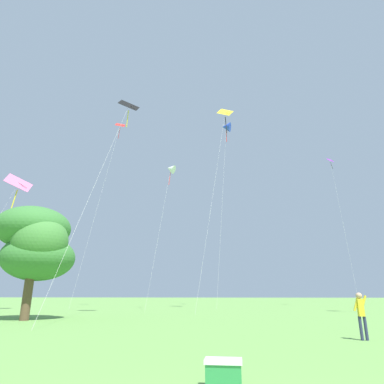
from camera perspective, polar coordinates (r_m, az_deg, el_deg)
name	(u,v)px	position (r m, az deg, el deg)	size (l,w,h in m)	color
kite_white_distant	(171,169)	(38.38, -3.64, 3.89)	(1.67, 5.65, 15.72)	white
kite_black_large	(127,111)	(29.84, -10.93, 13.21)	(1.56, 11.15, 17.78)	black
kite_red_high	(118,134)	(49.49, -12.41, 9.48)	(1.36, 9.35, 25.37)	red
kite_pink_low	(17,189)	(38.84, -27.50, 0.45)	(3.04, 9.92, 13.55)	pink
kite_yellow_diamond	(225,120)	(40.70, 5.56, 12.07)	(3.69, 9.36, 23.10)	yellow
kite_purple_streamer	(332,171)	(51.57, 22.62, 3.25)	(1.01, 5.54, 20.34)	purple
kite_blue_delta	(226,127)	(52.23, 5.78, 10.84)	(2.34, 9.93, 26.59)	blue
person_child_small	(361,311)	(13.21, 26.63, -17.55)	(0.48, 0.20, 1.50)	#2D3351
tree_left_oak	(37,243)	(23.63, -24.75, -7.75)	(5.03, 4.63, 6.90)	brown
picnic_cooler	(224,374)	(6.10, 5.36, -28.23)	(0.60, 0.40, 0.44)	#2D8C47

